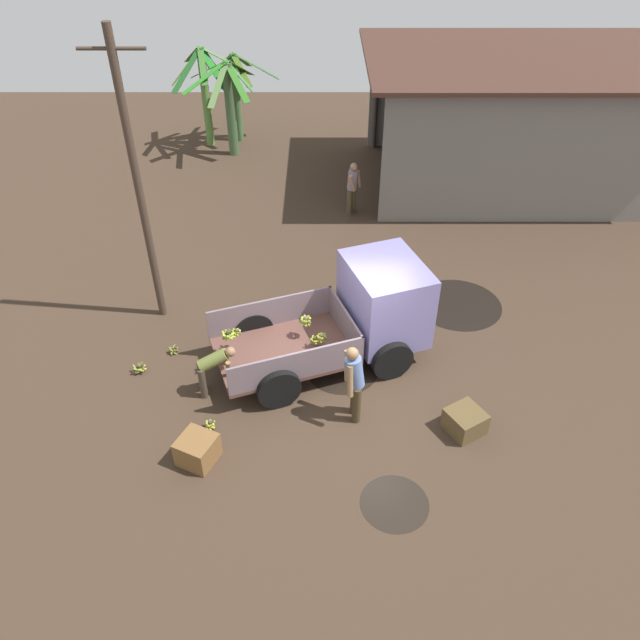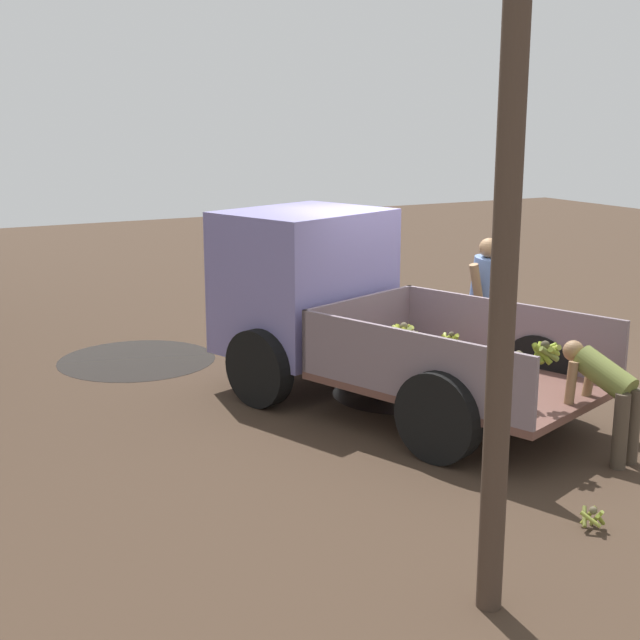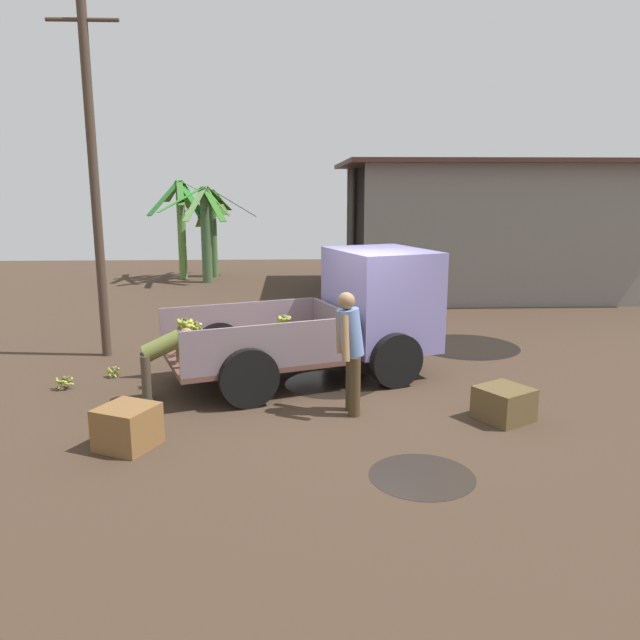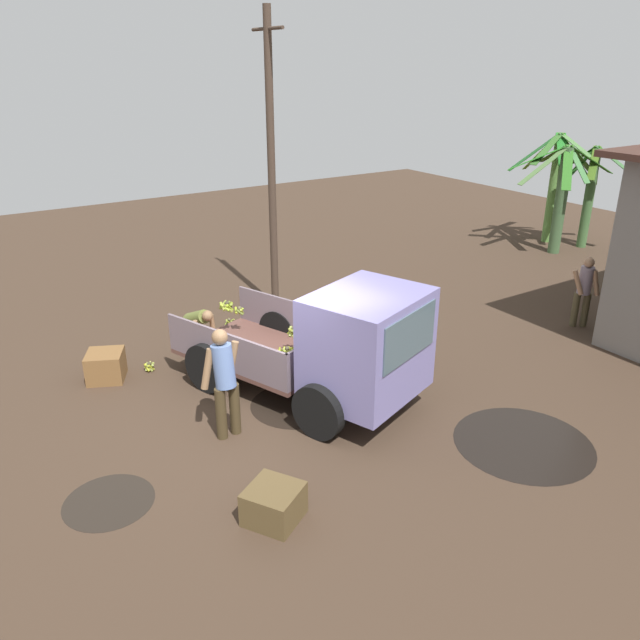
{
  "view_description": "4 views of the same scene",
  "coord_description": "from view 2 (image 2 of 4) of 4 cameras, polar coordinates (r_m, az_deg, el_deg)",
  "views": [
    {
      "loc": [
        -0.59,
        -9.38,
        9.0
      ],
      "look_at": [
        -0.59,
        0.62,
        1.1
      ],
      "focal_mm": 35.0,
      "sensor_mm": 36.0,
      "label": 1
    },
    {
      "loc": [
        -8.52,
        5.77,
        3.23
      ],
      "look_at": [
        0.16,
        1.21,
        0.93
      ],
      "focal_mm": 50.0,
      "sensor_mm": 36.0,
      "label": 2
    },
    {
      "loc": [
        -0.73,
        -9.36,
        3.15
      ],
      "look_at": [
        -0.31,
        0.44,
        1.04
      ],
      "focal_mm": 35.0,
      "sensor_mm": 36.0,
      "label": 3
    },
    {
      "loc": [
        7.74,
        -4.31,
        5.36
      ],
      "look_at": [
        -0.12,
        0.81,
        1.44
      ],
      "focal_mm": 35.0,
      "sensor_mm": 36.0,
      "label": 4
    }
  ],
  "objects": [
    {
      "name": "ground",
      "position": [
        10.79,
        6.12,
        -4.29
      ],
      "size": [
        36.0,
        36.0,
        0.0
      ],
      "primitive_type": "plane",
      "color": "#3E2E22"
    },
    {
      "name": "mud_patch_0",
      "position": [
        10.52,
        5.0,
        -4.7
      ],
      "size": [
        1.54,
        1.54,
        0.01
      ],
      "primitive_type": "cylinder",
      "color": "black",
      "rests_on": "ground"
    },
    {
      "name": "utility_pole",
      "position": [
        5.49,
        12.22,
        13.46
      ],
      "size": [
        1.24,
        0.17,
        6.39
      ],
      "color": "#433328",
      "rests_on": "ground"
    },
    {
      "name": "person_foreground_visitor",
      "position": [
        11.16,
        10.41,
        1.28
      ],
      "size": [
        0.43,
        0.68,
        1.74
      ],
      "rotation": [
        0.0,
        0.0,
        3.23
      ],
      "color": "#40331E",
      "rests_on": "ground"
    },
    {
      "name": "cargo_truck",
      "position": [
        10.34,
        0.62,
        1.34
      ],
      "size": [
        4.71,
        3.21,
        2.11
      ],
      "rotation": [
        0.0,
        0.0,
        0.35
      ],
      "color": "brown",
      "rests_on": "ground"
    },
    {
      "name": "mud_patch_1",
      "position": [
        12.13,
        -11.64,
        -2.5
      ],
      "size": [
        2.08,
        2.08,
        0.01
      ],
      "primitive_type": "cylinder",
      "color": "black",
      "rests_on": "ground"
    },
    {
      "name": "person_worker_loading",
      "position": [
        8.81,
        17.84,
        -4.33
      ],
      "size": [
        0.81,
        0.56,
        1.09
      ],
      "rotation": [
        0.0,
        0.0,
        0.23
      ],
      "color": "#45392D",
      "rests_on": "ground"
    },
    {
      "name": "wooden_crate_1",
      "position": [
        13.18,
        5.88,
        -0.03
      ],
      "size": [
        0.88,
        0.88,
        0.46
      ],
      "primitive_type": "cube",
      "rotation": [
        0.0,
        0.0,
        5.26
      ],
      "color": "brown",
      "rests_on": "ground"
    },
    {
      "name": "mud_patch_2",
      "position": [
        13.13,
        15.49,
        -1.51
      ],
      "size": [
        1.18,
        1.18,
        0.01
      ],
      "primitive_type": "cylinder",
      "color": "black",
      "rests_on": "ground"
    },
    {
      "name": "banana_bunch_on_ground_0",
      "position": [
        7.52,
        17.04,
        -11.92
      ],
      "size": [
        0.23,
        0.22,
        0.19
      ],
      "color": "brown",
      "rests_on": "ground"
    }
  ]
}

